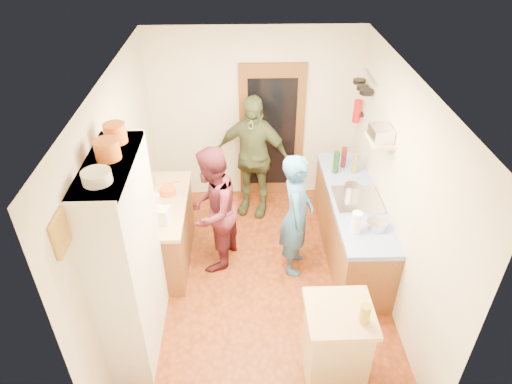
{
  "coord_description": "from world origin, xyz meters",
  "views": [
    {
      "loc": [
        -0.18,
        -4.1,
        4.1
      ],
      "look_at": [
        -0.04,
        0.15,
        1.23
      ],
      "focal_mm": 32.0,
      "sensor_mm": 36.0,
      "label": 1
    }
  ],
  "objects_px": {
    "person_hob": "(299,217)",
    "person_left": "(216,209)",
    "hutch_body": "(128,261)",
    "island_base": "(335,345)",
    "right_counter_base": "(351,227)",
    "person_back": "(253,157)"
  },
  "relations": [
    {
      "from": "person_hob",
      "to": "person_left",
      "type": "bearing_deg",
      "value": 87.91
    },
    {
      "from": "hutch_body",
      "to": "island_base",
      "type": "xyz_separation_m",
      "value": [
        1.97,
        -0.52,
        -0.67
      ]
    },
    {
      "from": "hutch_body",
      "to": "person_left",
      "type": "height_order",
      "value": "hutch_body"
    },
    {
      "from": "right_counter_base",
      "to": "person_back",
      "type": "distance_m",
      "value": 1.66
    },
    {
      "from": "person_back",
      "to": "island_base",
      "type": "bearing_deg",
      "value": -57.29
    },
    {
      "from": "hutch_body",
      "to": "person_back",
      "type": "height_order",
      "value": "hutch_body"
    },
    {
      "from": "person_back",
      "to": "person_left",
      "type": "bearing_deg",
      "value": -95.48
    },
    {
      "from": "person_left",
      "to": "person_back",
      "type": "distance_m",
      "value": 1.2
    },
    {
      "from": "hutch_body",
      "to": "person_left",
      "type": "xyz_separation_m",
      "value": [
        0.78,
        1.2,
        -0.27
      ]
    },
    {
      "from": "right_counter_base",
      "to": "person_back",
      "type": "xyz_separation_m",
      "value": [
        -1.23,
        0.99,
        0.5
      ]
    },
    {
      "from": "right_counter_base",
      "to": "hutch_body",
      "type": "bearing_deg",
      "value": -152.53
    },
    {
      "from": "right_counter_base",
      "to": "island_base",
      "type": "distance_m",
      "value": 1.9
    },
    {
      "from": "person_hob",
      "to": "person_back",
      "type": "relative_size",
      "value": 0.89
    },
    {
      "from": "island_base",
      "to": "person_left",
      "type": "height_order",
      "value": "person_left"
    },
    {
      "from": "island_base",
      "to": "hutch_body",
      "type": "bearing_deg",
      "value": 165.13
    },
    {
      "from": "person_hob",
      "to": "person_left",
      "type": "height_order",
      "value": "person_left"
    },
    {
      "from": "person_hob",
      "to": "person_back",
      "type": "distance_m",
      "value": 1.37
    },
    {
      "from": "right_counter_base",
      "to": "person_hob",
      "type": "xyz_separation_m",
      "value": [
        -0.73,
        -0.27,
        0.39
      ]
    },
    {
      "from": "island_base",
      "to": "person_back",
      "type": "distance_m",
      "value": 2.95
    },
    {
      "from": "right_counter_base",
      "to": "person_hob",
      "type": "relative_size",
      "value": 1.35
    },
    {
      "from": "person_hob",
      "to": "hutch_body",
      "type": "bearing_deg",
      "value": 127.69
    },
    {
      "from": "person_hob",
      "to": "person_back",
      "type": "xyz_separation_m",
      "value": [
        -0.51,
        1.27,
        0.1
      ]
    }
  ]
}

